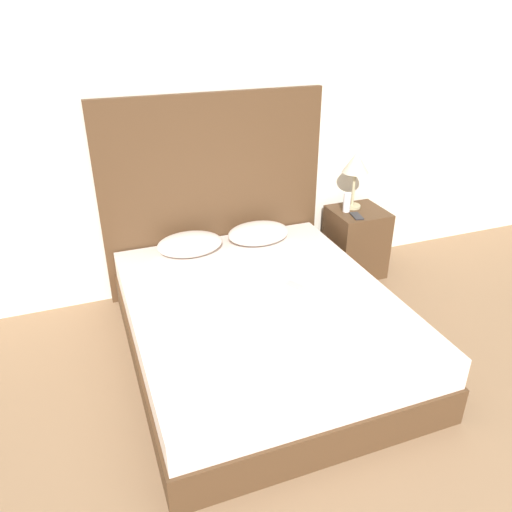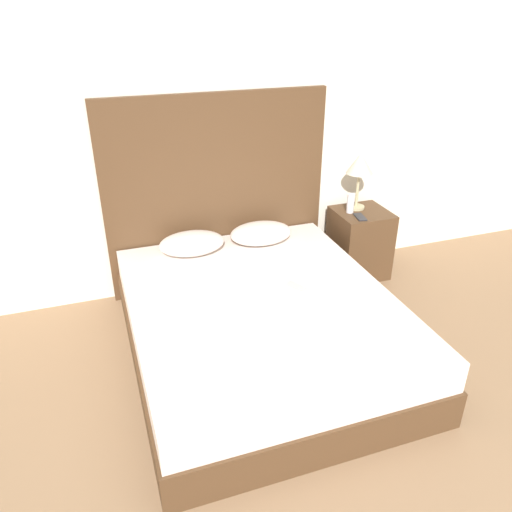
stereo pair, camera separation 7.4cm
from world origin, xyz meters
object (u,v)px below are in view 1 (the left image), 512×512
Objects in this scene: phone_on_bed at (296,286)px; bed at (261,326)px; nightstand at (355,242)px; table_lamp at (356,165)px; phone_on_nightstand at (357,216)px.

bed is at bearing -171.11° from phone_on_bed.
table_lamp is at bearing 101.30° from nightstand.
phone_on_nightstand is (-0.07, -0.19, -0.36)m from table_lamp.
bed is 1.33m from phone_on_nightstand.
nightstand is at bearing 33.60° from bed.
table_lamp is (1.15, 0.86, 0.73)m from bed.
table_lamp is 2.97× the size of phone_on_nightstand.
phone_on_nightstand reaches higher than nightstand.
bed is at bearing -148.29° from phone_on_nightstand.
phone_on_nightstand reaches higher than phone_on_bed.
nightstand is 0.66m from table_lamp.
phone_on_nightstand is (1.09, 0.67, 0.37)m from bed.
table_lamp is at bearing 70.73° from phone_on_nightstand.
nightstand is at bearing 38.98° from phone_on_bed.
table_lamp is (-0.02, 0.08, 0.66)m from nightstand.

